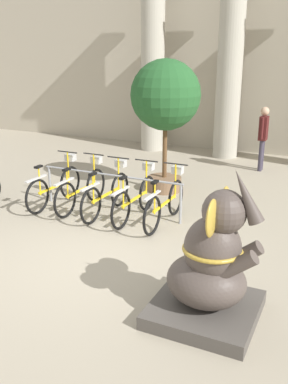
{
  "coord_description": "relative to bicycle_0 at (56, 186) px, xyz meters",
  "views": [
    {
      "loc": [
        3.31,
        -4.94,
        2.97
      ],
      "look_at": [
        0.66,
        0.57,
        1.0
      ],
      "focal_mm": 40.0,
      "sensor_mm": 36.0,
      "label": 1
    }
  ],
  "objects": [
    {
      "name": "ground_plane",
      "position": [
        1.95,
        -1.81,
        -0.41
      ],
      "size": [
        60.0,
        60.0,
        0.0
      ],
      "primitive_type": "plane",
      "color": "#9E937F"
    },
    {
      "name": "building_facade",
      "position": [
        1.95,
        6.79,
        2.59
      ],
      "size": [
        20.0,
        0.2,
        6.0
      ],
      "color": "#B2A893",
      "rests_on": "ground_plane"
    },
    {
      "name": "column_left",
      "position": [
        -0.47,
        5.79,
        2.21
      ],
      "size": [
        0.91,
        0.91,
        5.16
      ],
      "color": "#ADA899",
      "rests_on": "ground_plane"
    },
    {
      "name": "column_middle",
      "position": [
        1.95,
        5.79,
        2.21
      ],
      "size": [
        0.91,
        0.91,
        5.16
      ],
      "color": "#ADA899",
      "rests_on": "ground_plane"
    },
    {
      "name": "bike_rack",
      "position": [
        1.22,
        0.14,
        0.17
      ],
      "size": [
        3.03,
        0.05,
        0.77
      ],
      "color": "gray",
      "rests_on": "ground_plane"
    },
    {
      "name": "bicycle_0",
      "position": [
        0.0,
        0.0,
        0.0
      ],
      "size": [
        0.48,
        1.79,
        1.04
      ],
      "color": "black",
      "rests_on": "ground_plane"
    },
    {
      "name": "bicycle_1",
      "position": [
        0.61,
        0.06,
        0.0
      ],
      "size": [
        0.48,
        1.79,
        1.04
      ],
      "color": "black",
      "rests_on": "ground_plane"
    },
    {
      "name": "bicycle_2",
      "position": [
        1.22,
        0.01,
        0.0
      ],
      "size": [
        0.48,
        1.79,
        1.04
      ],
      "color": "black",
      "rests_on": "ground_plane"
    },
    {
      "name": "bicycle_3",
      "position": [
        1.83,
        0.03,
        0.0
      ],
      "size": [
        0.48,
        1.79,
        1.04
      ],
      "color": "black",
      "rests_on": "ground_plane"
    },
    {
      "name": "bicycle_4",
      "position": [
        2.43,
        0.03,
        0.0
      ],
      "size": [
        0.48,
        1.79,
        1.04
      ],
      "color": "black",
      "rests_on": "ground_plane"
    },
    {
      "name": "elephant_statue",
      "position": [
        4.05,
        -2.47,
        0.22
      ],
      "size": [
        1.21,
        1.21,
        1.87
      ],
      "color": "#4C4742",
      "rests_on": "ground_plane"
    },
    {
      "name": "person_pedestrian",
      "position": [
        3.25,
        4.64,
        0.6
      ],
      "size": [
        0.22,
        0.47,
        1.68
      ],
      "color": "#383342",
      "rests_on": "ground_plane"
    },
    {
      "name": "potted_tree",
      "position": [
        1.62,
        1.88,
        1.62
      ],
      "size": [
        1.52,
        1.52,
        2.9
      ],
      "color": "brown",
      "rests_on": "ground_plane"
    }
  ]
}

